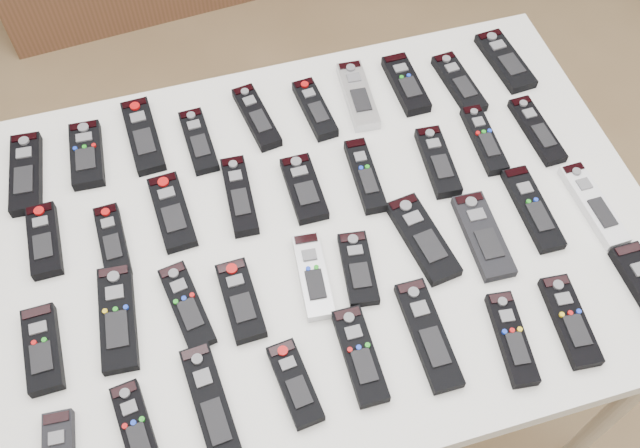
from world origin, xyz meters
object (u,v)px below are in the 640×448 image
object	(u,v)px
remote_2	(143,136)
remote_10	(44,240)
table	(320,246)
remote_33	(360,355)
remote_4	(257,117)
remote_16	(438,162)
remote_21	(187,306)
remote_7	(406,84)
remote_20	(118,318)
remote_23	(313,276)
remote_5	(315,109)
remote_24	(358,269)
remote_0	(26,173)
remote_12	(172,212)
remote_32	(295,383)
remote_6	(358,96)
remote_30	(137,430)
remote_14	(304,188)
remote_36	(570,321)
remote_8	(459,83)
remote_13	(239,196)
remote_9	(505,61)
remote_34	(428,334)
remote_3	(199,141)
remote_18	(537,130)
remote_25	(423,239)
remote_15	(365,176)
remote_26	(483,236)
remote_22	(241,300)
remote_1	(87,155)
remote_31	(212,406)
remote_11	(112,241)
remote_35	(512,339)

from	to	relation	value
remote_2	remote_10	distance (m)	0.29
table	remote_33	xyz separation A→B (m)	(-0.01, -0.26, 0.07)
remote_4	remote_16	distance (m)	0.38
remote_21	remote_33	xyz separation A→B (m)	(0.26, -0.17, 0.00)
remote_7	remote_20	xyz separation A→B (m)	(-0.66, -0.38, -0.00)
remote_21	remote_23	world-z (taller)	same
remote_5	remote_24	distance (m)	0.39
remote_0	remote_12	xyz separation A→B (m)	(0.26, -0.17, -0.00)
remote_32	remote_33	distance (m)	0.12
remote_21	remote_24	distance (m)	0.31
remote_6	remote_30	size ratio (longest dim) A/B	1.14
remote_0	remote_7	world-z (taller)	same
remote_14	remote_20	bearing A→B (deg)	-155.27
remote_23	remote_36	bearing A→B (deg)	-22.12
remote_8	remote_13	xyz separation A→B (m)	(-0.52, -0.16, 0.00)
remote_9	remote_34	distance (m)	0.69
table	remote_2	xyz separation A→B (m)	(-0.28, 0.31, 0.07)
remote_5	remote_21	size ratio (longest dim) A/B	0.94
remote_3	remote_33	size ratio (longest dim) A/B	0.94
remote_13	remote_36	world-z (taller)	remote_13
remote_12	remote_36	distance (m)	0.74
remote_5	remote_33	bearing A→B (deg)	-102.98
remote_0	remote_10	bearing A→B (deg)	-78.21
remote_2	remote_4	xyz separation A→B (m)	(0.23, -0.02, 0.00)
remote_16	remote_34	size ratio (longest dim) A/B	0.81
remote_20	remote_21	bearing A→B (deg)	-0.73
remote_30	remote_24	bearing A→B (deg)	15.83
remote_18	remote_20	xyz separation A→B (m)	(-0.87, -0.18, 0.00)
remote_9	remote_14	bearing A→B (deg)	-162.26
remote_4	remote_25	bearing A→B (deg)	-67.06
remote_14	remote_7	bearing A→B (deg)	35.93
remote_16	remote_33	distance (m)	0.44
remote_24	remote_7	bearing A→B (deg)	67.03
remote_6	remote_15	distance (m)	0.21
table	remote_13	world-z (taller)	remote_13
remote_26	remote_22	bearing A→B (deg)	-176.85
remote_9	remote_15	distance (m)	0.45
remote_1	remote_36	distance (m)	0.96
remote_2	remote_31	world-z (taller)	same
table	remote_9	distance (m)	0.60
remote_18	remote_36	xyz separation A→B (m)	(-0.13, -0.40, 0.00)
remote_11	remote_26	xyz separation A→B (m)	(0.66, -0.18, -0.00)
remote_18	table	bearing A→B (deg)	-170.26
remote_6	remote_11	size ratio (longest dim) A/B	1.19
remote_22	remote_30	world-z (taller)	remote_22
remote_16	remote_30	xyz separation A→B (m)	(-0.65, -0.36, -0.00)
remote_16	remote_20	world-z (taller)	remote_16
remote_21	remote_31	distance (m)	0.19
remote_18	remote_33	bearing A→B (deg)	-145.71
remote_35	remote_36	world-z (taller)	remote_35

